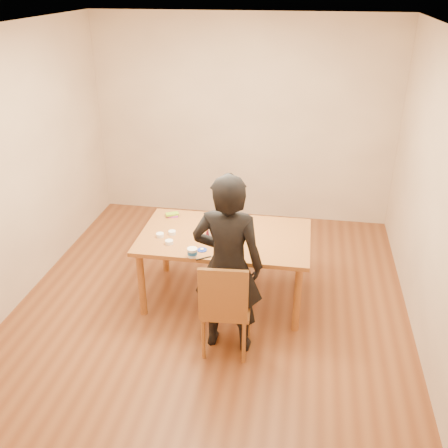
% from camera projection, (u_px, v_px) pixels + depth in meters
% --- Properties ---
extents(room_shell, '(4.00, 4.50, 2.70)m').
position_uv_depth(room_shell, '(217.00, 172.00, 4.91)').
color(room_shell, brown).
rests_on(room_shell, ground).
extents(dining_table, '(1.70, 1.02, 0.04)m').
position_uv_depth(dining_table, '(225.00, 237.00, 5.01)').
color(dining_table, brown).
rests_on(dining_table, floor).
extents(dining_chair, '(0.45, 0.45, 0.04)m').
position_uv_depth(dining_chair, '(227.00, 307.00, 4.43)').
color(dining_chair, brown).
rests_on(dining_chair, floor).
extents(cake_plate, '(0.30, 0.30, 0.02)m').
position_uv_depth(cake_plate, '(221.00, 234.00, 4.99)').
color(cake_plate, red).
rests_on(cake_plate, dining_table).
extents(cake, '(0.24, 0.24, 0.08)m').
position_uv_depth(cake, '(221.00, 230.00, 4.96)').
color(cake, white).
rests_on(cake, cake_plate).
extents(frosting_dome, '(0.23, 0.23, 0.03)m').
position_uv_depth(frosting_dome, '(221.00, 225.00, 4.94)').
color(frosting_dome, white).
rests_on(frosting_dome, cake).
extents(frosting_tub, '(0.09, 0.09, 0.08)m').
position_uv_depth(frosting_tub, '(192.00, 252.00, 4.60)').
color(frosting_tub, white).
rests_on(frosting_tub, dining_table).
extents(frosting_lid, '(0.09, 0.09, 0.01)m').
position_uv_depth(frosting_lid, '(202.00, 250.00, 4.72)').
color(frosting_lid, '#172C98').
rests_on(frosting_lid, dining_table).
extents(frosting_dollop, '(0.04, 0.04, 0.02)m').
position_uv_depth(frosting_dollop, '(202.00, 249.00, 4.71)').
color(frosting_dollop, white).
rests_on(frosting_dollop, frosting_lid).
extents(ramekin_green, '(0.08, 0.08, 0.04)m').
position_uv_depth(ramekin_green, '(169.00, 242.00, 4.83)').
color(ramekin_green, white).
rests_on(ramekin_green, dining_table).
extents(ramekin_yellow, '(0.07, 0.07, 0.04)m').
position_uv_depth(ramekin_yellow, '(172.00, 233.00, 5.01)').
color(ramekin_yellow, white).
rests_on(ramekin_yellow, dining_table).
extents(ramekin_multi, '(0.08, 0.08, 0.04)m').
position_uv_depth(ramekin_multi, '(160.00, 235.00, 4.96)').
color(ramekin_multi, white).
rests_on(ramekin_multi, dining_table).
extents(candy_box_pink, '(0.13, 0.08, 0.02)m').
position_uv_depth(candy_box_pink, '(173.00, 216.00, 5.37)').
color(candy_box_pink, '#CA2FA0').
rests_on(candy_box_pink, dining_table).
extents(candy_box_green, '(0.15, 0.12, 0.02)m').
position_uv_depth(candy_box_green, '(172.00, 214.00, 5.37)').
color(candy_box_green, '#22921B').
rests_on(candy_box_green, candy_box_pink).
extents(spatula, '(0.13, 0.10, 0.01)m').
position_uv_depth(spatula, '(204.00, 258.00, 4.58)').
color(spatula, black).
rests_on(spatula, dining_table).
extents(person, '(0.64, 0.43, 1.70)m').
position_uv_depth(person, '(228.00, 266.00, 4.29)').
color(person, black).
rests_on(person, floor).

